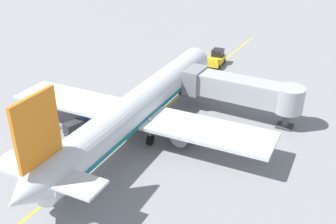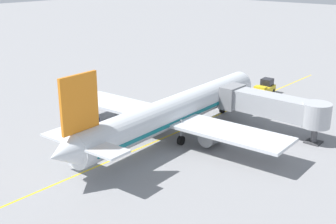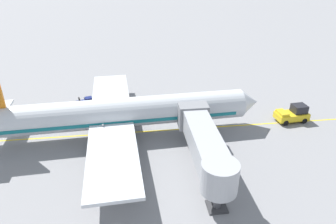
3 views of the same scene
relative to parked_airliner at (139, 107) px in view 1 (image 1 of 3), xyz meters
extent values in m
plane|color=gray|center=(-0.57, 1.78, -3.19)|extent=(400.00, 400.00, 0.00)
cube|color=gold|center=(-0.57, 1.78, -3.18)|extent=(0.24, 80.00, 0.01)
cylinder|color=silver|center=(-0.01, 0.27, 0.10)|extent=(5.37, 32.15, 3.70)
cube|color=#14707A|center=(-0.01, 0.27, -0.36)|extent=(5.27, 29.60, 0.44)
cone|color=silver|center=(-0.91, 17.45, 0.10)|extent=(3.75, 2.59, 3.63)
cone|color=silver|center=(0.90, -17.10, 0.40)|extent=(3.29, 2.96, 3.14)
cube|color=black|center=(-0.82, 15.65, 0.75)|extent=(2.83, 1.24, 0.60)
cube|color=silver|center=(0.04, -0.73, -0.55)|extent=(30.23, 6.76, 0.36)
cylinder|color=gray|center=(-5.50, -0.22, -1.80)|extent=(2.16, 3.30, 2.00)
cylinder|color=gray|center=(5.49, 0.36, -1.80)|extent=(2.16, 3.30, 2.00)
cube|color=orange|center=(0.77, -14.71, 4.70)|extent=(0.55, 4.41, 5.50)
cube|color=silver|center=(0.76, -14.51, 0.65)|extent=(10.12, 3.12, 0.24)
cylinder|color=black|center=(-0.60, 11.46, -2.64)|extent=(0.51, 1.12, 1.10)
cylinder|color=gray|center=(-0.60, 11.46, -1.09)|extent=(0.24, 0.24, 2.00)
cylinder|color=black|center=(-2.21, -1.85, -2.64)|extent=(0.51, 1.12, 1.10)
cylinder|color=gray|center=(-2.21, -1.85, -1.09)|extent=(0.24, 0.24, 2.00)
cylinder|color=black|center=(2.39, -1.60, -2.64)|extent=(0.51, 1.12, 1.10)
cylinder|color=gray|center=(2.39, -1.60, -1.09)|extent=(0.24, 0.24, 2.00)
cube|color=#A8AAAF|center=(7.76, 9.17, 0.30)|extent=(12.38, 2.80, 2.60)
cube|color=gray|center=(2.37, 9.17, 0.30)|extent=(2.00, 3.50, 2.99)
cylinder|color=#A8AAAF|center=(13.95, 9.17, 0.30)|extent=(3.36, 3.36, 2.86)
cylinder|color=#4C4C51|center=(13.95, 9.17, -2.09)|extent=(0.70, 0.70, 2.19)
cube|color=#38383A|center=(13.95, 9.17, -3.11)|extent=(1.80, 1.80, 0.16)
cube|color=gold|center=(-0.88, 23.96, -2.34)|extent=(2.58, 4.58, 0.90)
cube|color=black|center=(-0.97, 24.94, -1.34)|extent=(1.81, 1.99, 1.10)
cube|color=gold|center=(-0.75, 22.42, -1.71)|extent=(1.96, 1.26, 0.36)
cylinder|color=black|center=(0.18, 22.61, -2.79)|extent=(0.42, 0.83, 0.80)
cylinder|color=black|center=(-1.69, 22.45, -2.79)|extent=(0.42, 0.83, 0.80)
cylinder|color=black|center=(-0.07, 25.46, -2.79)|extent=(0.42, 0.83, 0.80)
cylinder|color=black|center=(-1.94, 25.30, -2.79)|extent=(0.42, 0.83, 0.80)
cube|color=#1E339E|center=(-7.56, 1.85, -2.56)|extent=(1.47, 2.62, 0.70)
cube|color=#1E339E|center=(-7.64, 2.54, -1.99)|extent=(1.13, 1.16, 0.44)
cube|color=black|center=(-7.49, 1.17, -1.89)|extent=(0.85, 0.25, 0.64)
cylinder|color=black|center=(-7.58, 1.98, -1.91)|extent=(0.11, 0.27, 0.54)
cylinder|color=black|center=(-8.20, 2.66, -2.91)|extent=(0.26, 0.58, 0.56)
cylinder|color=black|center=(-7.12, 2.78, -2.91)|extent=(0.26, 0.58, 0.56)
cylinder|color=black|center=(-8.00, 0.92, -2.91)|extent=(0.26, 0.58, 0.56)
cylinder|color=black|center=(-6.93, 1.04, -2.91)|extent=(0.26, 0.58, 0.56)
cube|color=navy|center=(-9.27, -5.36, -2.56)|extent=(1.89, 2.74, 0.70)
cube|color=navy|center=(-9.48, -4.71, -1.99)|extent=(1.29, 1.31, 0.44)
cube|color=black|center=(-9.07, -6.02, -1.89)|extent=(0.85, 0.40, 0.64)
cylinder|color=black|center=(-9.31, -5.24, -1.91)|extent=(0.15, 0.28, 0.54)
cylinder|color=black|center=(-10.05, -4.69, -2.91)|extent=(0.36, 0.59, 0.56)
cylinder|color=black|center=(-9.02, -4.37, -2.91)|extent=(0.36, 0.59, 0.56)
cylinder|color=black|center=(-9.53, -6.36, -2.91)|extent=(0.36, 0.59, 0.56)
cylinder|color=black|center=(-8.50, -6.04, -2.91)|extent=(0.36, 0.59, 0.56)
cube|color=#4C4C51|center=(-6.07, -1.01, -2.77)|extent=(1.87, 2.48, 0.12)
cube|color=#233D9E|center=(-6.07, -1.01, -2.16)|extent=(1.78, 2.35, 1.10)
cylinder|color=#4C4C51|center=(-5.66, 0.38, -2.78)|extent=(0.27, 0.69, 0.07)
cylinder|color=black|center=(-6.37, -0.06, -3.01)|extent=(0.22, 0.38, 0.36)
cylinder|color=black|center=(-5.31, -0.38, -3.01)|extent=(0.22, 0.38, 0.36)
cylinder|color=black|center=(-6.83, -1.65, -3.01)|extent=(0.22, 0.38, 0.36)
cylinder|color=black|center=(-5.77, -1.96, -3.01)|extent=(0.22, 0.38, 0.36)
cube|color=#4C4C51|center=(-6.02, -3.93, -2.77)|extent=(1.87, 2.48, 0.12)
cube|color=#2D2D33|center=(-6.02, -3.93, -2.16)|extent=(1.78, 2.35, 1.10)
cylinder|color=#4C4C51|center=(-5.61, -2.54, -2.78)|extent=(0.27, 0.69, 0.07)
cylinder|color=black|center=(-6.32, -2.99, -3.01)|extent=(0.22, 0.38, 0.36)
cylinder|color=black|center=(-5.26, -3.30, -3.01)|extent=(0.22, 0.38, 0.36)
cylinder|color=black|center=(-6.79, -4.57, -3.01)|extent=(0.22, 0.38, 0.36)
cylinder|color=black|center=(-5.73, -4.88, -3.01)|extent=(0.22, 0.38, 0.36)
cylinder|color=#232328|center=(-3.60, -3.91, -2.76)|extent=(0.15, 0.15, 0.85)
cylinder|color=#232328|center=(-3.40, -3.87, -2.76)|extent=(0.15, 0.15, 0.85)
cube|color=yellow|center=(-3.50, -3.89, -2.04)|extent=(0.42, 0.30, 0.60)
cylinder|color=yellow|center=(-3.75, -3.93, -2.09)|extent=(0.23, 0.13, 0.57)
cylinder|color=yellow|center=(-3.26, -3.84, -2.09)|extent=(0.23, 0.13, 0.57)
sphere|color=tan|center=(-3.50, -3.89, -1.61)|extent=(0.22, 0.22, 0.22)
cube|color=red|center=(-3.50, -3.89, -1.59)|extent=(0.27, 0.12, 0.10)
camera|label=1|loc=(21.36, -32.12, 19.09)|focal=42.29mm
camera|label=2|loc=(32.64, -39.07, 16.88)|focal=47.29mm
camera|label=3|loc=(34.03, 2.09, 17.30)|focal=32.32mm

